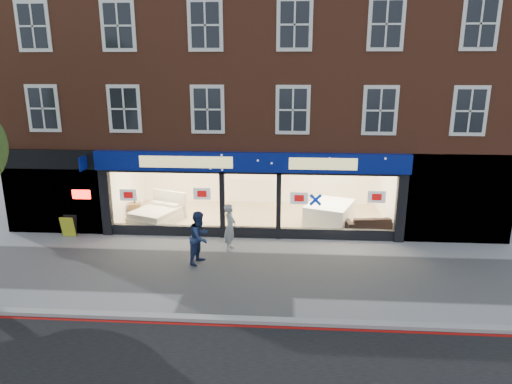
# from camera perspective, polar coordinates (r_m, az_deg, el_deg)

# --- Properties ---
(ground) EXTENTS (120.00, 120.00, 0.00)m
(ground) POSITION_cam_1_polar(r_m,az_deg,el_deg) (14.60, -1.65, -9.98)
(ground) COLOR gray
(ground) RESTS_ON ground
(kerb_line) EXTENTS (60.00, 0.10, 0.01)m
(kerb_line) POSITION_cam_1_polar(r_m,az_deg,el_deg) (11.89, -3.13, -16.35)
(kerb_line) COLOR #8C0A07
(kerb_line) RESTS_ON ground
(kerb_stone) EXTENTS (60.00, 0.25, 0.12)m
(kerb_stone) POSITION_cam_1_polar(r_m,az_deg,el_deg) (12.03, -3.02, -15.63)
(kerb_stone) COLOR gray
(kerb_stone) RESTS_ON ground
(showroom_floor) EXTENTS (11.00, 4.50, 0.10)m
(showroom_floor) POSITION_cam_1_polar(r_m,az_deg,el_deg) (19.44, -0.18, -3.22)
(showroom_floor) COLOR tan
(showroom_floor) RESTS_ON ground
(building) EXTENTS (19.00, 8.26, 10.30)m
(building) POSITION_cam_1_polar(r_m,az_deg,el_deg) (20.11, 0.10, 16.58)
(building) COLOR brown
(building) RESTS_ON ground
(display_bed) EXTENTS (2.22, 2.42, 1.10)m
(display_bed) POSITION_cam_1_polar(r_m,az_deg,el_deg) (19.13, -12.19, -2.75)
(display_bed) COLOR beige
(display_bed) RESTS_ON showroom_floor
(bedside_table) EXTENTS (0.53, 0.53, 0.55)m
(bedside_table) POSITION_cam_1_polar(r_m,az_deg,el_deg) (20.13, -14.88, -2.12)
(bedside_table) COLOR brown
(bedside_table) RESTS_ON showroom_floor
(mattress_stack) EXTENTS (2.26, 2.51, 0.81)m
(mattress_stack) POSITION_cam_1_polar(r_m,az_deg,el_deg) (18.85, 9.16, -2.56)
(mattress_stack) COLOR white
(mattress_stack) RESTS_ON showroom_floor
(sofa) EXTENTS (2.00, 1.03, 0.56)m
(sofa) POSITION_cam_1_polar(r_m,az_deg,el_deg) (18.31, 14.05, -3.80)
(sofa) COLOR black
(sofa) RESTS_ON showroom_floor
(a_board) EXTENTS (0.54, 0.35, 0.81)m
(a_board) POSITION_cam_1_polar(r_m,az_deg,el_deg) (18.76, -22.34, -3.97)
(a_board) COLOR gold
(a_board) RESTS_ON ground
(pedestrian_grey) EXTENTS (0.49, 0.67, 1.68)m
(pedestrian_grey) POSITION_cam_1_polar(r_m,az_deg,el_deg) (16.00, -3.27, -4.41)
(pedestrian_grey) COLOR #989CA0
(pedestrian_grey) RESTS_ON ground
(pedestrian_blue) EXTENTS (0.92, 1.04, 1.77)m
(pedestrian_blue) POSITION_cam_1_polar(r_m,az_deg,el_deg) (15.05, -7.05, -5.64)
(pedestrian_blue) COLOR #1C294E
(pedestrian_blue) RESTS_ON ground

